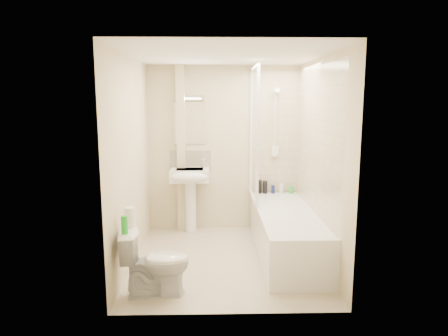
{
  "coord_description": "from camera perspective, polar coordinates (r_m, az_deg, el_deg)",
  "views": [
    {
      "loc": [
        -0.14,
        -4.58,
        1.89
      ],
      "look_at": [
        -0.02,
        0.2,
        1.09
      ],
      "focal_mm": 32.0,
      "sensor_mm": 36.0,
      "label": 1
    }
  ],
  "objects": [
    {
      "name": "bottle_green",
      "position": [
        5.99,
        9.55,
        -3.1
      ],
      "size": [
        0.07,
        0.07,
        0.1
      ],
      "primitive_type": "cylinder",
      "color": "green",
      "rests_on": "bathtub"
    },
    {
      "name": "toilet_roll_upper",
      "position": [
        4.06,
        -13.31,
        -6.26
      ],
      "size": [
        0.1,
        0.1,
        0.11
      ],
      "primitive_type": "cylinder",
      "color": "white",
      "rests_on": "toilet_roll_lower"
    },
    {
      "name": "tile_back",
      "position": [
        5.9,
        7.29,
        4.89
      ],
      "size": [
        0.7,
        0.01,
        1.75
      ],
      "primitive_type": "cube",
      "color": "beige",
      "rests_on": "wall_back"
    },
    {
      "name": "green_bottle",
      "position": [
        3.88,
        -14.04,
        -7.89
      ],
      "size": [
        0.06,
        0.06,
        0.17
      ],
      "primitive_type": "cylinder",
      "color": "green",
      "rests_on": "toilet"
    },
    {
      "name": "wall_left",
      "position": [
        4.73,
        -13.13,
        0.84
      ],
      "size": [
        0.02,
        2.5,
        2.4
      ],
      "primitive_type": "cube",
      "color": "beige",
      "rests_on": "ground"
    },
    {
      "name": "ceiling",
      "position": [
        4.61,
        0.34,
        15.84
      ],
      "size": [
        2.2,
        2.5,
        0.02
      ],
      "primitive_type": "cube",
      "color": "white",
      "rests_on": "wall_back"
    },
    {
      "name": "bottle_blue",
      "position": [
        5.94,
        7.02,
        -3.04
      ],
      "size": [
        0.05,
        0.05,
        0.12
      ],
      "primitive_type": "cylinder",
      "color": "navy",
      "rests_on": "bathtub"
    },
    {
      "name": "toilet",
      "position": [
        4.08,
        -9.75,
        -13.11
      ],
      "size": [
        0.47,
        0.71,
        0.66
      ],
      "primitive_type": "imported",
      "rotation": [
        0.0,
        0.0,
        1.64
      ],
      "color": "white",
      "rests_on": "ground"
    },
    {
      "name": "bathtub",
      "position": [
        5.09,
        8.84,
        -8.98
      ],
      "size": [
        0.7,
        2.1,
        0.55
      ],
      "color": "white",
      "rests_on": "ground"
    },
    {
      "name": "shower_screen",
      "position": [
        5.42,
        4.32,
        4.8
      ],
      "size": [
        0.04,
        0.92,
        1.8
      ],
      "color": "white",
      "rests_on": "bathtub"
    },
    {
      "name": "shower_fixture",
      "position": [
        5.85,
        7.37,
        6.03
      ],
      "size": [
        0.1,
        0.16,
        0.99
      ],
      "color": "white",
      "rests_on": "wall_back"
    },
    {
      "name": "bottle_black_b",
      "position": [
        5.92,
        5.88,
        -2.73
      ],
      "size": [
        0.07,
        0.07,
        0.19
      ],
      "primitive_type": "cylinder",
      "color": "black",
      "rests_on": "bathtub"
    },
    {
      "name": "splashback",
      "position": [
        5.89,
        -4.8,
        1.06
      ],
      "size": [
        0.6,
        0.02,
        0.3
      ],
      "primitive_type": "cube",
      "color": "beige",
      "rests_on": "wall_back"
    },
    {
      "name": "wall_back",
      "position": [
        5.87,
        -0.04,
        2.73
      ],
      "size": [
        2.2,
        0.02,
        2.4
      ],
      "primitive_type": "cube",
      "color": "beige",
      "rests_on": "ground"
    },
    {
      "name": "tile_right",
      "position": [
        4.92,
        13.06,
        3.82
      ],
      "size": [
        0.01,
        2.1,
        1.75
      ],
      "primitive_type": "cube",
      "color": "beige",
      "rests_on": "wall_right"
    },
    {
      "name": "floor",
      "position": [
        4.95,
        0.31,
        -12.95
      ],
      "size": [
        2.5,
        2.5,
        0.0
      ],
      "primitive_type": "plane",
      "color": "beige",
      "rests_on": "ground"
    },
    {
      "name": "mirror",
      "position": [
        5.83,
        -4.88,
        6.41
      ],
      "size": [
        0.46,
        0.01,
        0.6
      ],
      "primitive_type": "cube",
      "color": "white",
      "rests_on": "wall_back"
    },
    {
      "name": "pedestal_sink",
      "position": [
        5.71,
        -4.89,
        -2.05
      ],
      "size": [
        0.55,
        0.5,
        1.07
      ],
      "color": "white",
      "rests_on": "ground"
    },
    {
      "name": "strip_light",
      "position": [
        5.8,
        -4.94,
        10.05
      ],
      "size": [
        0.42,
        0.07,
        0.07
      ],
      "primitive_type": "cube",
      "color": "silver",
      "rests_on": "wall_back"
    },
    {
      "name": "bottle_black_a",
      "position": [
        5.91,
        5.12,
        -2.67
      ],
      "size": [
        0.06,
        0.06,
        0.2
      ],
      "primitive_type": "cylinder",
      "color": "black",
      "rests_on": "bathtub"
    },
    {
      "name": "toilet_roll_lower",
      "position": [
        4.09,
        -13.23,
        -7.58
      ],
      "size": [
        0.1,
        0.1,
        0.09
      ],
      "primitive_type": "cylinder",
      "color": "white",
      "rests_on": "toilet"
    },
    {
      "name": "bottle_white_b",
      "position": [
        5.96,
        8.19,
        -2.91
      ],
      "size": [
        0.06,
        0.06,
        0.14
      ],
      "primitive_type": "cylinder",
      "color": "white",
      "rests_on": "bathtub"
    },
    {
      "name": "pipe_boxing",
      "position": [
        5.83,
        -6.14,
        2.63
      ],
      "size": [
        0.12,
        0.12,
        2.4
      ],
      "primitive_type": "cube",
      "color": "beige",
      "rests_on": "ground"
    },
    {
      "name": "wall_right",
      "position": [
        4.79,
        13.6,
        0.93
      ],
      "size": [
        0.02,
        2.5,
        2.4
      ],
      "primitive_type": "cube",
      "color": "beige",
      "rests_on": "ground"
    }
  ]
}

